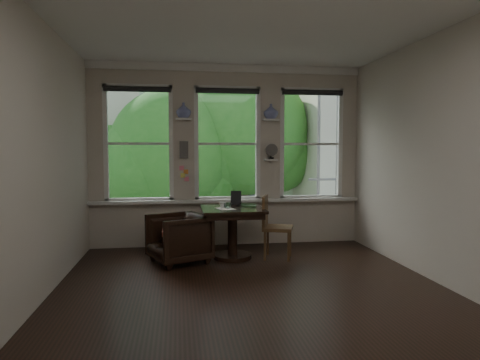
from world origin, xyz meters
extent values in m
plane|color=black|center=(0.00, 0.00, 0.00)|extent=(4.50, 4.50, 0.00)
plane|color=silver|center=(0.00, 0.00, 3.00)|extent=(4.50, 4.50, 0.00)
plane|color=beige|center=(0.00, 2.25, 1.50)|extent=(4.50, 0.00, 4.50)
plane|color=beige|center=(0.00, -2.25, 1.50)|extent=(4.50, 0.00, 4.50)
plane|color=beige|center=(-2.25, 0.00, 1.50)|extent=(0.00, 4.50, 4.50)
plane|color=beige|center=(2.25, 0.00, 1.50)|extent=(0.00, 4.50, 4.50)
cube|color=white|center=(-0.72, 2.15, 2.10)|extent=(0.26, 0.16, 0.03)
cube|color=white|center=(0.72, 2.15, 2.10)|extent=(0.26, 0.16, 0.03)
cube|color=#59544F|center=(-0.72, 2.18, 1.60)|extent=(0.14, 0.06, 0.28)
imported|color=silver|center=(-0.72, 2.15, 2.24)|extent=(0.24, 0.24, 0.25)
imported|color=silver|center=(0.72, 2.15, 2.24)|extent=(0.24, 0.24, 0.25)
imported|color=black|center=(-0.83, 1.13, 0.35)|extent=(1.00, 0.99, 0.70)
cube|color=maroon|center=(-0.83, 1.13, 0.45)|extent=(0.45, 0.45, 0.06)
imported|color=black|center=(0.17, 1.35, 0.76)|extent=(0.35, 0.31, 0.02)
imported|color=white|center=(-0.18, 1.25, 0.80)|extent=(0.12, 0.12, 0.09)
imported|color=white|center=(-0.12, 1.20, 0.79)|extent=(0.11, 0.11, 0.09)
cube|color=black|center=(0.06, 1.58, 0.86)|extent=(0.17, 0.10, 0.22)
cube|color=silver|center=(-0.16, 1.19, 0.75)|extent=(0.29, 0.35, 0.00)
camera|label=1|loc=(-0.83, -4.90, 1.59)|focal=32.00mm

